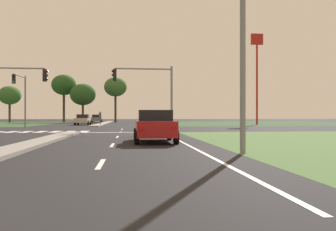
# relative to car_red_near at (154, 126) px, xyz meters

# --- Properties ---
(ground_plane) EXTENTS (200.00, 200.00, 0.00)m
(ground_plane) POSITION_rel_car_red_near_xyz_m (-5.50, 16.98, -0.81)
(ground_plane) COLOR black
(grass_verge_far_right) EXTENTS (35.00, 35.00, 0.01)m
(grass_verge_far_right) POSITION_rel_car_red_near_xyz_m (20.00, 41.48, -0.81)
(grass_verge_far_right) COLOR #2D4C28
(grass_verge_far_right) RESTS_ON ground
(median_island_near) EXTENTS (1.20, 22.00, 0.14)m
(median_island_near) POSITION_rel_car_red_near_xyz_m (-5.50, -2.02, -0.74)
(median_island_near) COLOR gray
(median_island_near) RESTS_ON ground
(median_island_far) EXTENTS (1.20, 36.00, 0.14)m
(median_island_far) POSITION_rel_car_red_near_xyz_m (-5.50, 41.98, -0.74)
(median_island_far) COLOR gray
(median_island_far) RESTS_ON ground
(lane_dash_near) EXTENTS (0.14, 2.00, 0.01)m
(lane_dash_near) POSITION_rel_car_red_near_xyz_m (-2.00, -7.69, -0.81)
(lane_dash_near) COLOR silver
(lane_dash_near) RESTS_ON ground
(lane_dash_second) EXTENTS (0.14, 2.00, 0.01)m
(lane_dash_second) POSITION_rel_car_red_near_xyz_m (-2.00, -1.69, -0.81)
(lane_dash_second) COLOR silver
(lane_dash_second) RESTS_ON ground
(lane_dash_third) EXTENTS (0.14, 2.00, 0.01)m
(lane_dash_third) POSITION_rel_car_red_near_xyz_m (-2.00, 4.31, -0.81)
(lane_dash_third) COLOR silver
(lane_dash_third) RESTS_ON ground
(lane_dash_fourth) EXTENTS (0.14, 2.00, 0.01)m
(lane_dash_fourth) POSITION_rel_car_red_near_xyz_m (-2.00, 10.31, -0.81)
(lane_dash_fourth) COLOR silver
(lane_dash_fourth) RESTS_ON ground
(lane_dash_fifth) EXTENTS (0.14, 2.00, 0.01)m
(lane_dash_fifth) POSITION_rel_car_red_near_xyz_m (-2.00, 16.31, -0.81)
(lane_dash_fifth) COLOR silver
(lane_dash_fifth) RESTS_ON ground
(edge_line_right) EXTENTS (0.14, 24.00, 0.01)m
(edge_line_right) POSITION_rel_car_red_near_xyz_m (1.35, -1.02, -0.81)
(edge_line_right) COLOR silver
(edge_line_right) RESTS_ON ground
(stop_bar_near) EXTENTS (6.40, 0.50, 0.01)m
(stop_bar_near) POSITION_rel_car_red_near_xyz_m (-1.70, 9.98, -0.81)
(stop_bar_near) COLOR silver
(stop_bar_near) RESTS_ON ground
(crosswalk_bar_second) EXTENTS (0.70, 2.80, 0.01)m
(crosswalk_bar_second) POSITION_rel_car_red_near_xyz_m (-10.75, 11.78, -0.81)
(crosswalk_bar_second) COLOR silver
(crosswalk_bar_second) RESTS_ON ground
(crosswalk_bar_third) EXTENTS (0.70, 2.80, 0.01)m
(crosswalk_bar_third) POSITION_rel_car_red_near_xyz_m (-9.60, 11.78, -0.81)
(crosswalk_bar_third) COLOR silver
(crosswalk_bar_third) RESTS_ON ground
(crosswalk_bar_fourth) EXTENTS (0.70, 2.80, 0.01)m
(crosswalk_bar_fourth) POSITION_rel_car_red_near_xyz_m (-8.45, 11.78, -0.81)
(crosswalk_bar_fourth) COLOR silver
(crosswalk_bar_fourth) RESTS_ON ground
(crosswalk_bar_fifth) EXTENTS (0.70, 2.80, 0.01)m
(crosswalk_bar_fifth) POSITION_rel_car_red_near_xyz_m (-7.30, 11.78, -0.81)
(crosswalk_bar_fifth) COLOR silver
(crosswalk_bar_fifth) RESTS_ON ground
(crosswalk_bar_sixth) EXTENTS (0.70, 2.80, 0.01)m
(crosswalk_bar_sixth) POSITION_rel_car_red_near_xyz_m (-6.15, 11.78, -0.81)
(crosswalk_bar_sixth) COLOR silver
(crosswalk_bar_sixth) RESTS_ON ground
(crosswalk_bar_seventh) EXTENTS (0.70, 2.80, 0.01)m
(crosswalk_bar_seventh) POSITION_rel_car_red_near_xyz_m (-5.00, 11.78, -0.81)
(crosswalk_bar_seventh) COLOR silver
(crosswalk_bar_seventh) RESTS_ON ground
(car_red_near) EXTENTS (2.04, 4.48, 1.59)m
(car_red_near) POSITION_rel_car_red_near_xyz_m (0.00, 0.00, 0.00)
(car_red_near) COLOR #A31919
(car_red_near) RESTS_ON ground
(car_beige_third) EXTENTS (1.99, 4.28, 1.50)m
(car_beige_third) POSITION_rel_car_red_near_xyz_m (-7.90, 32.88, -0.04)
(car_beige_third) COLOR #BCAD8E
(car_beige_third) RESTS_ON ground
(car_grey_fourth) EXTENTS (1.95, 4.43, 1.52)m
(car_grey_fourth) POSITION_rel_car_red_near_xyz_m (-7.75, 50.94, -0.03)
(car_grey_fourth) COLOR slate
(car_grey_fourth) RESTS_ON ground
(traffic_signal_near_right) EXTENTS (4.87, 0.32, 5.31)m
(traffic_signal_near_right) POSITION_rel_car_red_near_xyz_m (0.29, 10.38, 2.87)
(traffic_signal_near_right) COLOR gray
(traffic_signal_near_right) RESTS_ON ground
(traffic_signal_far_left) EXTENTS (0.32, 4.21, 5.86)m
(traffic_signal_far_left) POSITION_rel_car_red_near_xyz_m (-13.10, 22.13, 3.19)
(traffic_signal_far_left) COLOR gray
(traffic_signal_far_left) RESTS_ON ground
(traffic_signal_near_left) EXTENTS (5.66, 0.32, 5.22)m
(traffic_signal_near_left) POSITION_rel_car_red_near_xyz_m (-10.94, 10.38, 2.86)
(traffic_signal_near_left) COLOR gray
(traffic_signal_near_left) RESTS_ON ground
(street_lamp_near) EXTENTS (1.47, 1.67, 9.17)m
(street_lamp_near) POSITION_rel_car_red_near_xyz_m (2.83, -5.61, 4.30)
(street_lamp_near) COLOR gray
(street_lamp_near) RESTS_ON ground
(pedestrian_at_median) EXTENTS (0.34, 0.34, 1.78)m
(pedestrian_at_median) POSITION_rel_car_red_near_xyz_m (-5.29, 30.31, 0.41)
(pedestrian_at_median) COLOR #4C4C4C
(pedestrian_at_median) RESTS_ON median_island_far
(fastfood_pole_sign) EXTENTS (1.80, 0.40, 13.38)m
(fastfood_pole_sign) POSITION_rel_car_red_near_xyz_m (17.33, 31.93, 8.80)
(fastfood_pole_sign) COLOR red
(fastfood_pole_sign) RESTS_ON ground
(treeline_second) EXTENTS (4.29, 4.29, 7.14)m
(treeline_second) POSITION_rel_car_red_near_xyz_m (-24.80, 53.58, 4.47)
(treeline_second) COLOR #423323
(treeline_second) RESTS_ON ground
(treeline_third) EXTENTS (4.88, 4.88, 9.63)m
(treeline_third) POSITION_rel_car_red_near_xyz_m (-14.58, 54.49, 6.68)
(treeline_third) COLOR #423323
(treeline_third) RESTS_ON ground
(treeline_fourth) EXTENTS (4.97, 4.97, 7.58)m
(treeline_fourth) POSITION_rel_car_red_near_xyz_m (-10.47, 51.85, 4.63)
(treeline_fourth) COLOR #423323
(treeline_fourth) RESTS_ON ground
(treeline_fifth) EXTENTS (4.44, 4.44, 8.86)m
(treeline_fifth) POSITION_rel_car_red_near_xyz_m (-4.13, 51.49, 6.10)
(treeline_fifth) COLOR #423323
(treeline_fifth) RESTS_ON ground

